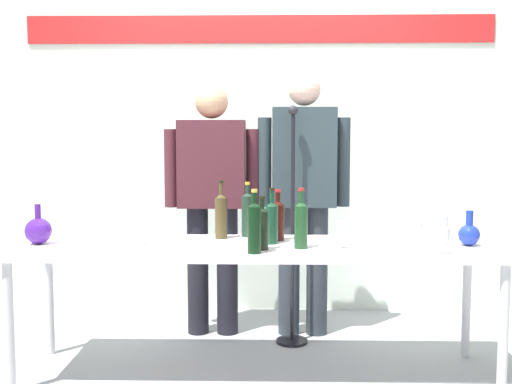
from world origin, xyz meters
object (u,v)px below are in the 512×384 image
display_table (255,254)px  wine_glass_right_3 (417,230)px  wine_bottle_6 (254,226)px  wine_bottle_3 (301,223)px  microphone_stand (292,265)px  wine_bottle_4 (272,221)px  wine_glass_right_2 (442,225)px  presenter_right (304,187)px  wine_bottle_0 (248,213)px  wine_glass_left_0 (64,226)px  wine_bottle_2 (278,219)px  wine_bottle_5 (221,214)px  wine_glass_left_2 (116,226)px  wine_glass_right_1 (341,229)px  presenter_left (212,192)px  wine_glass_left_1 (139,225)px  decanter_blue_right (469,234)px  wine_bottle_1 (262,226)px  wine_glass_right_0 (443,236)px

display_table → wine_glass_right_3: 0.86m
display_table → wine_bottle_6: size_ratio=8.06×
wine_bottle_3 → microphone_stand: bearing=91.8°
wine_bottle_4 → wine_glass_right_2: 0.92m
display_table → presenter_right: size_ratio=1.52×
wine_bottle_0 → wine_glass_left_0: (-0.94, -0.42, -0.02)m
wine_bottle_2 → wine_bottle_5: (-0.33, 0.06, 0.02)m
wine_bottle_5 → wine_glass_left_2: size_ratio=2.15×
wine_bottle_0 → wine_glass_right_1: 0.63m
presenter_left → wine_glass_left_1: (-0.33, -0.69, -0.12)m
wine_glass_right_3 → wine_bottle_4: bearing=168.7°
wine_glass_left_1 → wine_glass_right_2: 1.64m
presenter_left → decanter_blue_right: bearing=-26.1°
wine_bottle_4 → wine_glass_left_1: size_ratio=2.13×
presenter_left → presenter_right: bearing=0.0°
wine_bottle_2 → wine_bottle_6: wine_bottle_6 is taller
wine_bottle_5 → wine_glass_right_2: size_ratio=2.11×
wine_glass_left_1 → wine_bottle_1: bearing=-13.2°
wine_glass_right_0 → wine_glass_right_1: size_ratio=0.87×
display_table → wine_glass_right_1: wine_glass_right_1 is taller
wine_bottle_4 → wine_glass_right_0: wine_bottle_4 is taller
wine_bottle_2 → wine_glass_right_3: (0.72, -0.26, -0.02)m
wine_glass_left_2 → wine_glass_right_0: size_ratio=1.19×
wine_bottle_0 → microphone_stand: microphone_stand is taller
presenter_left → wine_glass_right_3: size_ratio=11.41×
presenter_right → wine_glass_right_1: 0.84m
presenter_right → wine_glass_left_2: (-1.03, -0.82, -0.15)m
decanter_blue_right → wine_bottle_6: bearing=-168.1°
wine_glass_left_2 → wine_glass_right_3: size_ratio=1.08×
wine_glass_right_0 → wine_glass_right_2: wine_glass_right_2 is taller
presenter_left → microphone_stand: presenter_left is taller
decanter_blue_right → wine_glass_left_1: (-1.78, 0.02, 0.04)m
presenter_left → wine_bottle_0: size_ratio=5.11×
wine_glass_left_0 → wine_glass_right_0: 1.94m
display_table → wine_glass_right_3: (0.84, -0.13, 0.15)m
presenter_left → wine_glass_left_1: 0.78m
wine_bottle_3 → wine_glass_right_3: (0.60, -0.01, -0.03)m
wine_glass_right_2 → wine_bottle_5: bearing=170.8°
wine_bottle_4 → wine_glass_right_0: bearing=-18.3°
wine_glass_left_2 → microphone_stand: microphone_stand is taller
display_table → wine_glass_left_1: wine_glass_left_1 is taller
wine_glass_left_1 → wine_glass_right_1: wine_glass_right_1 is taller
wine_bottle_0 → microphone_stand: (0.27, 0.24, -0.36)m
presenter_right → wine_bottle_4: bearing=-107.4°
wine_bottle_2 → wine_glass_left_0: 1.16m
wine_bottle_3 → wine_bottle_5: (-0.44, 0.30, 0.00)m
wine_glass_right_0 → wine_glass_right_1: wine_glass_right_1 is taller
wine_glass_left_0 → microphone_stand: bearing=28.5°
wine_bottle_4 → wine_glass_left_2: 0.83m
wine_bottle_1 → wine_glass_left_1: size_ratio=1.93×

